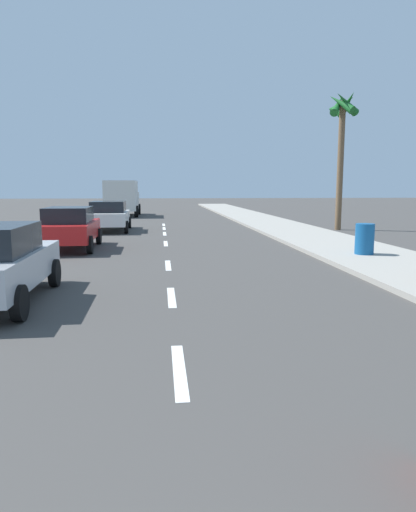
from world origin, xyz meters
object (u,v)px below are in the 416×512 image
at_px(parked_car_red, 70,227).
at_px(delivery_truck, 122,197).
at_px(parked_car_white, 109,215).
at_px(palm_tree_far, 342,124).
at_px(trash_bin_far, 365,239).

distance_m(parked_car_red, delivery_truck, 20.39).
bearing_deg(delivery_truck, parked_car_red, -90.68).
bearing_deg(parked_car_red, delivery_truck, 87.89).
distance_m(parked_car_red, parked_car_white, 7.33).
bearing_deg(parked_car_white, delivery_truck, 90.60).
xyz_separation_m(palm_tree_far, trash_bin_far, (-3.05, -9.96, -4.97)).
bearing_deg(parked_car_white, trash_bin_far, -49.70).
relative_size(palm_tree_far, trash_bin_far, 7.50).
bearing_deg(trash_bin_far, parked_car_red, 161.71).
distance_m(parked_car_white, trash_bin_far, 14.05).
height_order(delivery_truck, trash_bin_far, delivery_truck).
relative_size(parked_car_white, delivery_truck, 0.74).
bearing_deg(palm_tree_far, trash_bin_far, -107.03).
relative_size(parked_car_red, parked_car_white, 0.91).
xyz_separation_m(delivery_truck, palm_tree_far, (12.63, -13.69, 4.10)).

